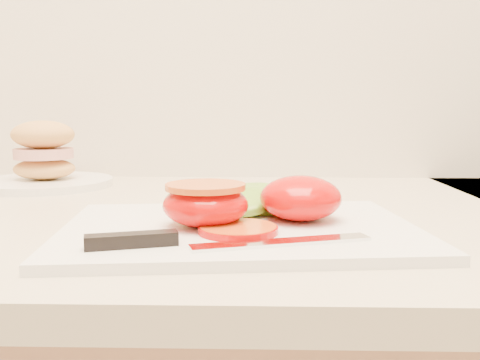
{
  "coord_description": "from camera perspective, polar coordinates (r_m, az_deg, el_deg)",
  "views": [
    {
      "loc": [
        -0.15,
        1.01,
        1.06
      ],
      "look_at": [
        -0.17,
        1.56,
        0.99
      ],
      "focal_mm": 40.0,
      "sensor_mm": 36.0,
      "label": 1
    }
  ],
  "objects": [
    {
      "name": "lettuce_leaf_0",
      "position": [
        0.62,
        -1.91,
        -2.15
      ],
      "size": [
        0.16,
        0.14,
        0.03
      ],
      "primitive_type": "ellipsoid",
      "rotation": [
        0.0,
        0.0,
        -0.36
      ],
      "color": "#8FBC32",
      "rests_on": "cutting_board"
    },
    {
      "name": "sandwich_plate",
      "position": [
        0.93,
        -20.16,
        1.67
      ],
      "size": [
        0.22,
        0.22,
        0.11
      ],
      "rotation": [
        0.0,
        0.0,
        -0.18
      ],
      "color": "white",
      "rests_on": "counter"
    },
    {
      "name": "cutting_board",
      "position": [
        0.55,
        -0.03,
        -5.32
      ],
      "size": [
        0.38,
        0.29,
        0.01
      ],
      "primitive_type": "cube",
      "rotation": [
        0.0,
        0.0,
        0.1
      ],
      "color": "white",
      "rests_on": "counter"
    },
    {
      "name": "tomato_slice_0",
      "position": [
        0.51,
        -0.21,
        -5.29
      ],
      "size": [
        0.07,
        0.07,
        0.01
      ],
      "primitive_type": "cylinder",
      "color": "#CE5915",
      "rests_on": "cutting_board"
    },
    {
      "name": "tomato_half_cut",
      "position": [
        0.54,
        -3.7,
        -2.46
      ],
      "size": [
        0.09,
        0.09,
        0.04
      ],
      "color": "#DA0503",
      "rests_on": "cutting_board"
    },
    {
      "name": "tomato_half_dome",
      "position": [
        0.57,
        6.48,
        -1.92
      ],
      "size": [
        0.09,
        0.09,
        0.05
      ],
      "primitive_type": "ellipsoid",
      "color": "#DA0503",
      "rests_on": "cutting_board"
    },
    {
      "name": "knife",
      "position": [
        0.47,
        -5.21,
        -6.49
      ],
      "size": [
        0.25,
        0.07,
        0.01
      ],
      "rotation": [
        0.0,
        0.0,
        0.29
      ],
      "color": "silver",
      "rests_on": "cutting_board"
    },
    {
      "name": "lettuce_leaf_1",
      "position": [
        0.63,
        2.15,
        -2.04
      ],
      "size": [
        0.15,
        0.14,
        0.03
      ],
      "primitive_type": "ellipsoid",
      "rotation": [
        0.0,
        0.0,
        0.58
      ],
      "color": "#8FBC32",
      "rests_on": "cutting_board"
    }
  ]
}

